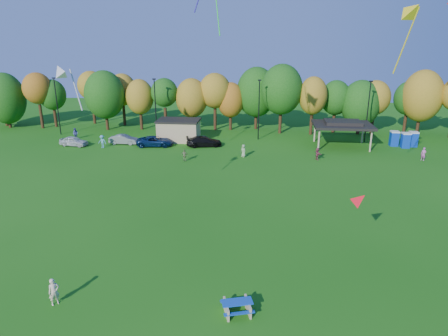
# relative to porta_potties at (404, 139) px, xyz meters

# --- Properties ---
(ground) EXTENTS (160.00, 160.00, 0.00)m
(ground) POSITION_rel_porta_potties_xyz_m (-22.98, -37.80, -1.10)
(ground) COLOR #19600F
(ground) RESTS_ON ground
(tree_line) EXTENTS (93.57, 10.55, 11.15)m
(tree_line) POSITION_rel_porta_potties_xyz_m (-24.00, 7.72, 4.82)
(tree_line) COLOR black
(tree_line) RESTS_ON ground
(lamp_posts) EXTENTS (64.50, 0.25, 9.09)m
(lamp_posts) POSITION_rel_porta_potties_xyz_m (-20.98, 2.20, 3.80)
(lamp_posts) COLOR black
(lamp_posts) RESTS_ON ground
(utility_building) EXTENTS (6.30, 4.30, 3.25)m
(utility_building) POSITION_rel_porta_potties_xyz_m (-32.98, 0.20, 0.54)
(utility_building) COLOR tan
(utility_building) RESTS_ON ground
(pavilion) EXTENTS (8.20, 6.20, 3.77)m
(pavilion) POSITION_rel_porta_potties_xyz_m (-8.98, -0.80, 2.13)
(pavilion) COLOR tan
(pavilion) RESTS_ON ground
(porta_potties) EXTENTS (3.75, 2.05, 2.18)m
(porta_potties) POSITION_rel_porta_potties_xyz_m (0.00, 0.00, 0.00)
(porta_potties) COLOR #0D37AD
(porta_potties) RESTS_ON ground
(picnic_table) EXTENTS (2.08, 1.88, 0.76)m
(picnic_table) POSITION_rel_porta_potties_xyz_m (-21.28, -39.00, -0.66)
(picnic_table) COLOR tan
(picnic_table) RESTS_ON ground
(kite_flyer) EXTENTS (0.73, 0.72, 1.69)m
(kite_flyer) POSITION_rel_porta_potties_xyz_m (-32.01, -39.32, -0.25)
(kite_flyer) COLOR beige
(kite_flyer) RESTS_ON ground
(car_a) EXTENTS (4.28, 2.17, 1.40)m
(car_a) POSITION_rel_porta_potties_xyz_m (-47.52, -4.51, -0.40)
(car_a) COLOR silver
(car_a) RESTS_ON ground
(car_b) EXTENTS (4.24, 1.53, 1.39)m
(car_b) POSITION_rel_porta_potties_xyz_m (-40.65, -2.72, -0.40)
(car_b) COLOR gray
(car_b) RESTS_ON ground
(car_c) EXTENTS (5.47, 3.05, 1.45)m
(car_c) POSITION_rel_porta_potties_xyz_m (-35.75, -3.41, -0.37)
(car_c) COLOR #0D254E
(car_c) RESTS_ON ground
(car_d) EXTENTS (5.43, 3.17, 1.48)m
(car_d) POSITION_rel_porta_potties_xyz_m (-28.67, -2.81, -0.36)
(car_d) COLOR black
(car_d) RESTS_ON ground
(far_person_0) EXTENTS (1.28, 0.85, 1.84)m
(far_person_0) POSITION_rel_porta_potties_xyz_m (-42.97, -5.08, -0.18)
(far_person_0) COLOR teal
(far_person_0) RESTS_ON ground
(far_person_1) EXTENTS (0.74, 0.72, 1.71)m
(far_person_1) POSITION_rel_porta_potties_xyz_m (0.26, -6.84, -0.24)
(far_person_1) COLOR #C65DA9
(far_person_1) RESTS_ON ground
(far_person_2) EXTENTS (0.94, 0.98, 1.69)m
(far_person_2) POSITION_rel_porta_potties_xyz_m (-22.71, -7.61, -0.25)
(far_person_2) COLOR #88A571
(far_person_2) RESTS_ON ground
(far_person_3) EXTENTS (0.92, 0.41, 1.54)m
(far_person_3) POSITION_rel_porta_potties_xyz_m (-30.02, -10.31, -0.33)
(far_person_3) COLOR #738350
(far_person_3) RESTS_ON ground
(far_person_4) EXTENTS (0.95, 1.54, 1.59)m
(far_person_4) POSITION_rel_porta_potties_xyz_m (-13.17, -7.87, -0.31)
(far_person_4) COLOR #8D3A4D
(far_person_4) RESTS_ON ground
(far_person_5) EXTENTS (0.88, 0.71, 1.71)m
(far_person_5) POSITION_rel_porta_potties_xyz_m (-49.15, -0.48, -0.24)
(far_person_5) COLOR #4B49A2
(far_person_5) RESTS_ON ground
(kite_0) EXTENTS (2.05, 1.63, 3.43)m
(kite_0) POSITION_rel_porta_potties_xyz_m (-34.06, -31.41, 11.70)
(kite_0) COLOR #B5B5B5
(kite_5) EXTENTS (2.20, 3.40, 5.62)m
(kite_5) POSITION_rel_porta_potties_xyz_m (-9.30, -24.84, 15.81)
(kite_5) COLOR yellow
(kite_14) EXTENTS (1.50, 1.29, 1.25)m
(kite_14) POSITION_rel_porta_potties_xyz_m (-13.83, -33.82, 4.08)
(kite_14) COLOR red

